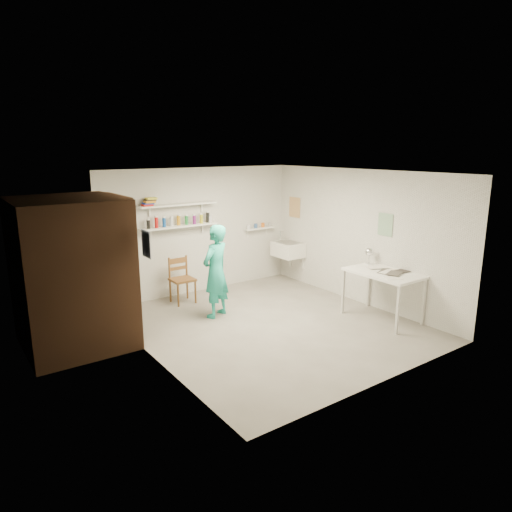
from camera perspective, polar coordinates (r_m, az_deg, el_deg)
floor at (r=7.39m, az=1.82°, el=-8.62°), size 4.00×4.50×0.02m
ceiling at (r=6.86m, az=1.97°, el=10.49°), size 4.00×4.50×0.02m
wall_back at (r=8.89m, az=-6.99°, el=3.19°), size 4.00×0.02×2.40m
wall_front at (r=5.46m, az=16.46°, el=-3.70°), size 4.00×0.02×2.40m
wall_left at (r=6.05m, az=-13.42°, el=-1.88°), size 0.02×4.50×2.40m
wall_right at (r=8.37m, az=12.90°, el=2.33°), size 0.02×4.50×2.40m
doorway_recess at (r=7.06m, az=-16.43°, el=-1.57°), size 0.02×0.90×2.00m
corridor_box at (r=6.87m, az=-22.05°, el=-2.00°), size 1.40×1.50×2.10m
door_lintel at (r=6.89m, az=-16.85°, el=6.93°), size 0.06×1.05×0.10m
door_jamb_near at (r=6.61m, az=-14.82°, el=-2.46°), size 0.06×0.10×2.00m
door_jamb_far at (r=7.53m, az=-17.56°, el=-0.74°), size 0.06×0.10×2.00m
shelf_lower at (r=8.53m, az=-9.55°, el=3.70°), size 1.50×0.22×0.03m
shelf_upper at (r=8.47m, az=-9.66°, el=6.36°), size 1.50×0.22×0.03m
ledge_shelf at (r=9.54m, az=0.42°, el=3.49°), size 0.70×0.14×0.03m
poster_left at (r=6.03m, az=-13.58°, el=1.47°), size 0.01×0.28×0.36m
poster_right_a at (r=9.58m, az=4.85°, el=6.09°), size 0.01×0.34×0.42m
poster_right_b at (r=7.96m, az=15.86°, el=3.79°), size 0.01×0.30×0.38m
belfast_sink at (r=9.50m, az=4.04°, el=0.83°), size 0.48×0.60×0.30m
man at (r=7.53m, az=-5.05°, el=-1.91°), size 0.67×0.57×1.55m
wall_clock at (r=7.68m, az=-5.28°, el=0.37°), size 0.27×0.15×0.28m
wooden_chair at (r=8.36m, az=-9.18°, el=-2.93°), size 0.40×0.38×0.86m
work_table at (r=7.76m, az=15.48°, el=-4.79°), size 0.72×1.20×0.80m
desk_lamp at (r=8.04m, az=14.00°, el=0.51°), size 0.15×0.15×0.15m
spray_cans at (r=8.51m, az=-9.58°, el=4.36°), size 1.31×0.06×0.17m
book_stack at (r=8.23m, az=-13.20°, el=6.60°), size 0.26×0.14×0.14m
ledge_pots at (r=9.53m, az=0.42°, el=3.85°), size 0.48×0.07×0.09m
papers at (r=7.65m, az=15.67°, el=-1.84°), size 0.30×0.22×0.03m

